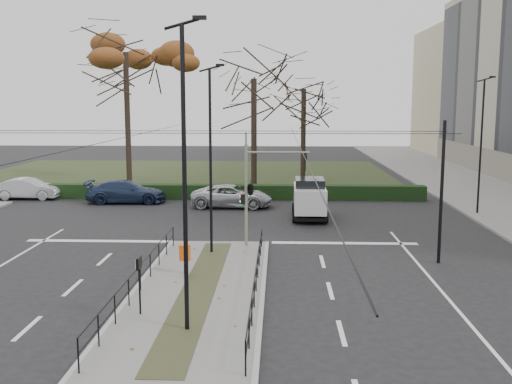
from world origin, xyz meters
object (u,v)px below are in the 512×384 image
(streetlamp_median_far, at_px, (211,159))
(bare_tree_center, at_px, (304,96))
(info_panel, at_px, (139,269))
(parked_car_fourth, at_px, (232,196))
(bare_tree_near, at_px, (254,87))
(streetlamp_sidewalk, at_px, (481,144))
(streetlamp_median_near, at_px, (185,176))
(litter_bin, at_px, (185,253))
(parked_car_second, at_px, (28,189))
(traffic_light, at_px, (252,187))
(white_van, at_px, (310,197))
(rust_tree, at_px, (125,52))
(parked_car_third, at_px, (126,192))

(streetlamp_median_far, bearing_deg, bare_tree_center, 79.52)
(info_panel, bearing_deg, parked_car_fourth, 86.33)
(parked_car_fourth, bearing_deg, bare_tree_near, -5.88)
(parked_car_fourth, distance_m, bare_tree_near, 10.51)
(bare_tree_center, distance_m, bare_tree_near, 8.59)
(streetlamp_sidewalk, distance_m, bare_tree_center, 20.20)
(streetlamp_median_near, distance_m, parked_car_fourth, 21.84)
(parked_car_fourth, height_order, bare_tree_center, bare_tree_center)
(litter_bin, xyz_separation_m, streetlamp_median_near, (0.98, -5.77, 3.71))
(parked_car_second, bearing_deg, parked_car_fourth, -101.10)
(info_panel, bearing_deg, traffic_light, 71.57)
(streetlamp_median_near, height_order, streetlamp_median_far, streetlamp_median_near)
(info_panel, xyz_separation_m, streetlamp_median_far, (1.38, 7.92, 2.73))
(info_panel, bearing_deg, streetlamp_median_near, -35.93)
(parked_car_fourth, relative_size, white_van, 1.19)
(rust_tree, bearing_deg, white_van, -43.14)
(parked_car_second, bearing_deg, streetlamp_median_far, -136.40)
(parked_car_second, relative_size, parked_car_fourth, 0.86)
(bare_tree_near, bearing_deg, traffic_light, -87.83)
(parked_car_fourth, bearing_deg, parked_car_third, 81.41)
(parked_car_fourth, bearing_deg, traffic_light, -168.30)
(traffic_light, height_order, bare_tree_near, bare_tree_near)
(parked_car_second, relative_size, bare_tree_near, 0.40)
(traffic_light, distance_m, streetlamp_median_far, 2.64)
(streetlamp_median_near, height_order, rust_tree, rust_tree)
(streetlamp_median_far, height_order, bare_tree_center, bare_tree_center)
(parked_car_second, xyz_separation_m, bare_tree_near, (15.65, 4.94, 7.14))
(parked_car_fourth, bearing_deg, streetlamp_median_far, -177.30)
(info_panel, bearing_deg, white_van, 69.88)
(white_van, xyz_separation_m, bare_tree_center, (0.34, 18.71, 6.09))
(parked_car_third, bearing_deg, bare_tree_near, -56.96)
(white_van, bearing_deg, streetlamp_sidewalk, 7.44)
(parked_car_fourth, xyz_separation_m, white_van, (4.83, -3.53, 0.50))
(streetlamp_median_far, distance_m, parked_car_second, 21.27)
(traffic_light, xyz_separation_m, bare_tree_center, (3.36, 26.12, 4.44))
(parked_car_second, bearing_deg, white_van, -108.44)
(rust_tree, height_order, bare_tree_center, rust_tree)
(streetlamp_median_far, xyz_separation_m, streetlamp_sidewalk, (14.93, 10.13, -0.05))
(rust_tree, relative_size, bare_tree_center, 1.34)
(traffic_light, distance_m, parked_car_third, 15.47)
(bare_tree_center, bearing_deg, info_panel, -100.34)
(info_panel, relative_size, streetlamp_sidewalk, 0.23)
(parked_car_fourth, bearing_deg, bare_tree_center, -16.47)
(white_van, bearing_deg, traffic_light, -112.19)
(litter_bin, relative_size, streetlamp_sidewalk, 0.14)
(streetlamp_median_near, relative_size, white_van, 2.04)
(bare_tree_center, bearing_deg, litter_bin, -100.56)
(streetlamp_median_far, distance_m, bare_tree_near, 20.31)
(streetlamp_median_far, xyz_separation_m, white_van, (4.75, 8.80, -3.09))
(litter_bin, bearing_deg, bare_tree_near, 85.86)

